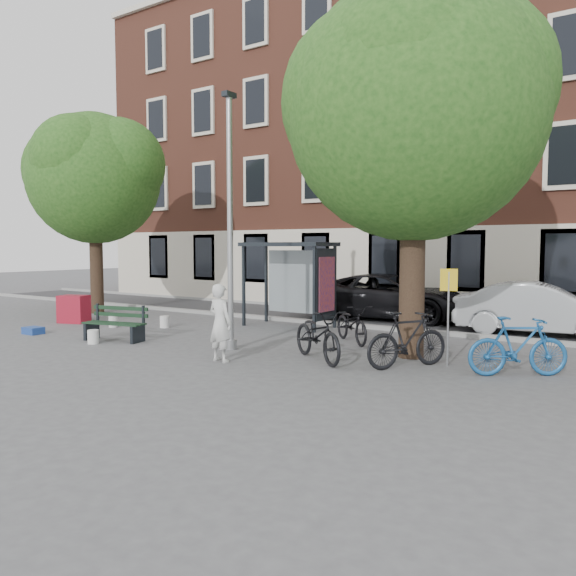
# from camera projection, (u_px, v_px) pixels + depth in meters

# --- Properties ---
(ground) EXTENTS (90.00, 90.00, 0.00)m
(ground) POSITION_uv_depth(u_px,v_px,m) (231.00, 349.00, 13.62)
(ground) COLOR #4C4C4F
(ground) RESTS_ON ground
(road) EXTENTS (40.00, 4.00, 0.01)m
(road) POSITION_uv_depth(u_px,v_px,m) (361.00, 319.00, 19.41)
(road) COLOR #28282B
(road) RESTS_ON ground
(curb_near) EXTENTS (40.00, 0.25, 0.12)m
(curb_near) POSITION_uv_depth(u_px,v_px,m) (332.00, 323.00, 17.75)
(curb_near) COLOR gray
(curb_near) RESTS_ON ground
(curb_far) EXTENTS (40.00, 0.25, 0.12)m
(curb_far) POSITION_uv_depth(u_px,v_px,m) (385.00, 311.00, 21.06)
(curb_far) COLOR gray
(curb_far) RESTS_ON ground
(building_row) EXTENTS (30.00, 8.00, 14.00)m
(building_row) POSITION_uv_depth(u_px,v_px,m) (426.00, 141.00, 23.86)
(building_row) COLOR brown
(building_row) RESTS_ON ground
(lamppost) EXTENTS (0.28, 0.35, 6.11)m
(lamppost) POSITION_uv_depth(u_px,v_px,m) (230.00, 234.00, 13.42)
(lamppost) COLOR #9EA0A3
(lamppost) RESTS_ON ground
(tree_right) EXTENTS (5.76, 5.60, 8.20)m
(tree_right) POSITION_uv_depth(u_px,v_px,m) (413.00, 102.00, 12.12)
(tree_right) COLOR black
(tree_right) RESTS_ON ground
(tree_left) EXTENTS (5.18, 4.86, 7.40)m
(tree_left) POSITION_uv_depth(u_px,v_px,m) (92.00, 172.00, 20.63)
(tree_left) COLOR black
(tree_left) RESTS_ON ground
(bus_shelter) EXTENTS (2.85, 1.45, 2.62)m
(bus_shelter) POSITION_uv_depth(u_px,v_px,m) (301.00, 265.00, 17.21)
(bus_shelter) COLOR #1E2328
(bus_shelter) RESTS_ON ground
(painter) EXTENTS (0.66, 0.48, 1.69)m
(painter) POSITION_uv_depth(u_px,v_px,m) (220.00, 323.00, 12.09)
(painter) COLOR silver
(painter) RESTS_ON ground
(bench) EXTENTS (1.81, 0.92, 0.89)m
(bench) POSITION_uv_depth(u_px,v_px,m) (115.00, 325.00, 14.85)
(bench) COLOR #1E2328
(bench) RESTS_ON ground
(bike_a) EXTENTS (1.89, 1.74, 1.00)m
(bike_a) POSITION_uv_depth(u_px,v_px,m) (352.00, 323.00, 14.52)
(bike_a) COLOR black
(bike_a) RESTS_ON ground
(bike_b) EXTENTS (1.89, 1.55, 1.16)m
(bike_b) POSITION_uv_depth(u_px,v_px,m) (518.00, 346.00, 10.73)
(bike_b) COLOR #19508B
(bike_b) RESTS_ON ground
(bike_c) EXTENTS (2.22, 1.83, 1.14)m
(bike_c) POSITION_uv_depth(u_px,v_px,m) (318.00, 335.00, 12.22)
(bike_c) COLOR black
(bike_c) RESTS_ON ground
(bike_d) EXTENTS (1.49, 1.95, 1.17)m
(bike_d) POSITION_uv_depth(u_px,v_px,m) (407.00, 339.00, 11.49)
(bike_d) COLOR black
(bike_d) RESTS_ON ground
(car_dark) EXTENTS (5.86, 3.18, 1.56)m
(car_dark) POSITION_uv_depth(u_px,v_px,m) (389.00, 297.00, 19.22)
(car_dark) COLOR black
(car_dark) RESTS_ON ground
(car_silver) EXTENTS (4.70, 2.18, 1.49)m
(car_silver) POSITION_uv_depth(u_px,v_px,m) (540.00, 309.00, 15.68)
(car_silver) COLOR #A8ACB0
(car_silver) RESTS_ON ground
(red_stand) EXTENTS (1.05, 0.86, 0.90)m
(red_stand) POSITION_uv_depth(u_px,v_px,m) (74.00, 309.00, 18.35)
(red_stand) COLOR maroon
(red_stand) RESTS_ON ground
(blue_crate) EXTENTS (0.55, 0.41, 0.20)m
(blue_crate) POSITION_uv_depth(u_px,v_px,m) (33.00, 330.00, 15.99)
(blue_crate) COLOR navy
(blue_crate) RESTS_ON ground
(bucket_a) EXTENTS (0.31, 0.31, 0.36)m
(bucket_a) POSITION_uv_depth(u_px,v_px,m) (93.00, 337.00, 14.37)
(bucket_a) COLOR silver
(bucket_a) RESTS_ON ground
(bucket_b) EXTENTS (0.32, 0.32, 0.36)m
(bucket_b) POSITION_uv_depth(u_px,v_px,m) (164.00, 322.00, 17.24)
(bucket_b) COLOR silver
(bucket_b) RESTS_ON ground
(bucket_c) EXTENTS (0.29, 0.29, 0.36)m
(bucket_c) POSITION_uv_depth(u_px,v_px,m) (113.00, 321.00, 17.34)
(bucket_c) COLOR silver
(bucket_c) RESTS_ON ground
(notice_sign) EXTENTS (0.34, 0.15, 2.03)m
(notice_sign) POSITION_uv_depth(u_px,v_px,m) (449.00, 295.00, 11.59)
(notice_sign) COLOR #9EA0A3
(notice_sign) RESTS_ON ground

